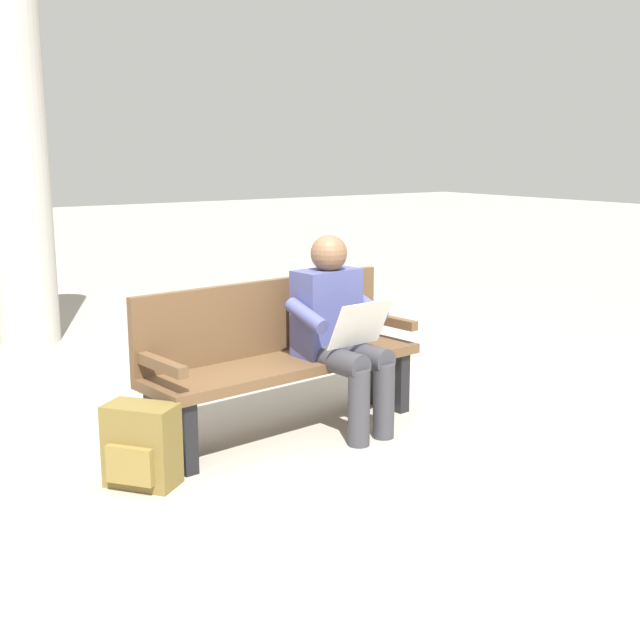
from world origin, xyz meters
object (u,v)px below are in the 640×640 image
Objects in this scene: person_seated at (339,328)px; backpack at (141,446)px; support_pillar at (17,159)px; bench_near at (279,356)px.

person_seated reaches higher than backpack.
support_pillar reaches higher than person_seated.
bench_near is 1.56× the size of person_seated.
person_seated is 2.78× the size of backpack.
support_pillar reaches higher than bench_near.
backpack is (1.03, 0.33, -0.25)m from bench_near.
support_pillar is (0.89, -3.44, 0.96)m from person_seated.
person_seated is (-0.29, 0.20, 0.17)m from bench_near.
person_seated reaches higher than bench_near.
person_seated is 1.39m from backpack.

